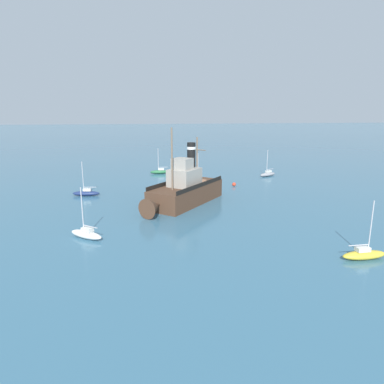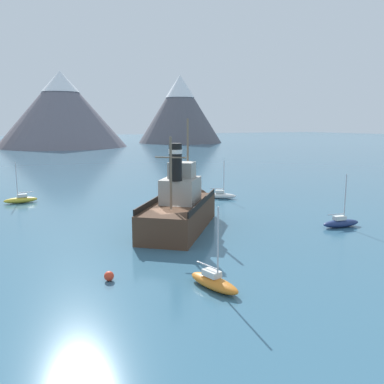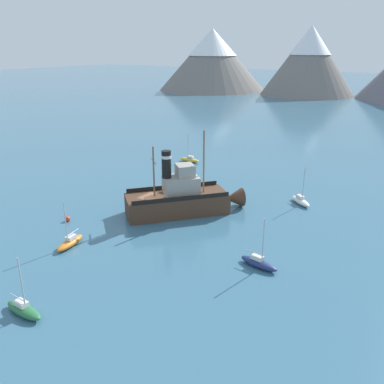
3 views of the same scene
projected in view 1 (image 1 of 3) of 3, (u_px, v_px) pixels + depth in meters
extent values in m
plane|color=#38667F|center=(198.00, 198.00, 47.45)|extent=(600.00, 600.00, 0.00)
cube|color=#4C3323|center=(187.00, 194.00, 44.75)|extent=(11.15, 11.97, 2.40)
cone|color=#4C3323|center=(153.00, 207.00, 38.73)|extent=(3.35, 3.35, 2.35)
cube|color=#9E998E|center=(184.00, 177.00, 43.80)|extent=(4.88, 4.99, 2.20)
cube|color=#9E998E|center=(182.00, 164.00, 42.97)|extent=(2.97, 2.95, 1.40)
cylinder|color=black|center=(191.00, 155.00, 44.61)|extent=(1.10, 1.10, 3.20)
cylinder|color=silver|center=(191.00, 148.00, 44.40)|extent=(1.16, 1.16, 0.35)
cylinder|color=#75604C|center=(172.00, 159.00, 40.86)|extent=(0.20, 0.20, 7.50)
cylinder|color=#75604C|center=(197.00, 160.00, 46.05)|extent=(0.20, 0.20, 6.00)
cylinder|color=#75604C|center=(197.00, 150.00, 45.74)|extent=(2.05, 1.78, 0.12)
cube|color=black|center=(201.00, 185.00, 43.34)|extent=(7.51, 8.73, 0.50)
cube|color=black|center=(173.00, 181.00, 45.49)|extent=(7.51, 8.73, 0.50)
ellipsoid|color=gold|center=(364.00, 255.00, 27.74)|extent=(3.81, 1.13, 0.70)
cube|color=silver|center=(363.00, 249.00, 27.58)|extent=(1.11, 0.65, 0.36)
cylinder|color=#B7B7BC|center=(371.00, 226.00, 27.23)|extent=(0.10, 0.10, 4.20)
cylinder|color=#B7B7BC|center=(359.00, 245.00, 27.43)|extent=(1.80, 0.10, 0.08)
ellipsoid|color=orange|center=(199.00, 180.00, 57.99)|extent=(1.86, 3.95, 0.70)
cube|color=silver|center=(199.00, 177.00, 57.69)|extent=(0.85, 1.21, 0.36)
cylinder|color=#B7B7BC|center=(198.00, 166.00, 57.70)|extent=(0.10, 0.10, 4.20)
cylinder|color=#B7B7BC|center=(200.00, 176.00, 57.24)|extent=(0.45, 1.78, 0.08)
ellipsoid|color=navy|center=(86.00, 193.00, 48.69)|extent=(3.93, 1.68, 0.70)
cube|color=silver|center=(87.00, 190.00, 48.57)|extent=(1.19, 0.80, 0.36)
cylinder|color=#B7B7BC|center=(83.00, 176.00, 48.12)|extent=(0.10, 0.10, 4.20)
cylinder|color=#B7B7BC|center=(90.00, 187.00, 48.49)|extent=(1.79, 0.36, 0.08)
ellipsoid|color=gray|center=(268.00, 174.00, 63.48)|extent=(3.88, 2.71, 0.70)
cube|color=silver|center=(269.00, 171.00, 63.48)|extent=(1.27, 1.07, 0.36)
cylinder|color=#B7B7BC|center=(267.00, 161.00, 62.74)|extent=(0.10, 0.10, 4.20)
cylinder|color=#B7B7BC|center=(270.00, 169.00, 63.63)|extent=(1.64, 0.89, 0.08)
ellipsoid|color=white|center=(86.00, 235.00, 32.37)|extent=(3.62, 3.28, 0.70)
cube|color=silver|center=(87.00, 230.00, 32.15)|extent=(1.25, 1.20, 0.36)
cylinder|color=#B7B7BC|center=(82.00, 209.00, 31.96)|extent=(0.10, 0.10, 4.20)
cylinder|color=#B7B7BC|center=(90.00, 227.00, 31.87)|extent=(1.43, 1.22, 0.08)
ellipsoid|color=#286B3D|center=(160.00, 172.00, 66.07)|extent=(3.82, 1.17, 0.70)
cube|color=silver|center=(161.00, 169.00, 65.98)|extent=(1.11, 0.66, 0.36)
cylinder|color=#B7B7BC|center=(158.00, 159.00, 65.46)|extent=(0.10, 0.10, 4.20)
cylinder|color=#B7B7BC|center=(163.00, 167.00, 65.95)|extent=(1.80, 0.12, 0.08)
sphere|color=red|center=(234.00, 184.00, 55.00)|extent=(0.60, 0.60, 0.60)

